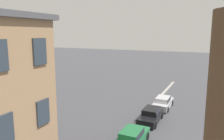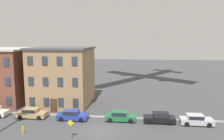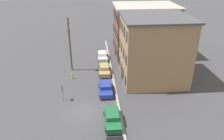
# 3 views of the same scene
# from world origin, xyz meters

# --- Properties ---
(car_green) EXTENTS (4.40, 1.92, 1.43)m
(car_green) POSITION_xyz_m (2.37, 3.40, 0.75)
(car_green) COLOR #1E6638
(car_green) RESTS_ON ground_plane
(car_black) EXTENTS (4.40, 1.92, 1.43)m
(car_black) POSITION_xyz_m (7.97, 3.34, 0.75)
(car_black) COLOR black
(car_black) RESTS_ON ground_plane
(car_silver) EXTENTS (4.40, 1.92, 1.43)m
(car_silver) POSITION_xyz_m (12.83, 3.15, 0.75)
(car_silver) COLOR #B7B7BC
(car_silver) RESTS_ON ground_plane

